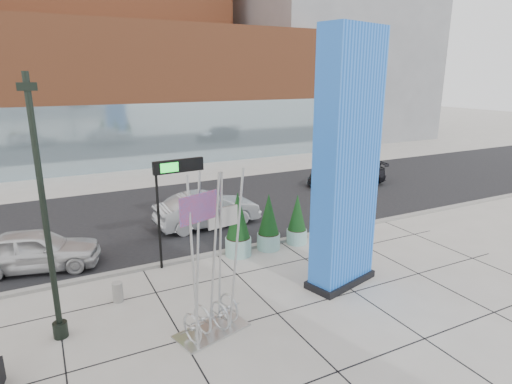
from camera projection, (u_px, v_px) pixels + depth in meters
name	position (u px, v px, depth m)	size (l,w,h in m)	color
ground	(234.00, 306.00, 13.56)	(160.00, 160.00, 0.00)	#9E9991
street_asphalt	(155.00, 216.00, 22.15)	(80.00, 12.00, 0.02)	black
curb_edge	(193.00, 258.00, 16.98)	(80.00, 0.30, 0.12)	gray
tower_podium	(112.00, 95.00, 35.73)	(34.00, 10.00, 11.00)	#9A4F2C
tower_glass_front	(126.00, 138.00, 32.40)	(34.00, 0.60, 5.00)	#8CA5B2
building_grey_parking	(323.00, 58.00, 50.07)	(20.00, 18.00, 18.00)	slate
blue_pylon	(347.00, 168.00, 14.03)	(2.78, 1.77, 8.58)	blue
lamp_post	(48.00, 239.00, 11.21)	(0.45, 0.39, 7.18)	black
public_art_sculpture	(211.00, 292.00, 11.90)	(2.27, 1.54, 4.71)	silver
concrete_bollard	(118.00, 292.00, 13.78)	(0.34, 0.34, 0.65)	gray
overhead_street_sign	(175.00, 176.00, 15.62)	(1.94, 0.33, 4.11)	black
round_planter_east	(297.00, 220.00, 18.40)	(0.88, 0.88, 2.19)	#92C4BC
round_planter_mid	(269.00, 223.00, 17.76)	(0.96, 0.96, 2.41)	#92C4BC
round_planter_west	(238.00, 226.00, 17.11)	(1.06, 1.06, 2.65)	#92C4BC
car_white_west	(35.00, 250.00, 15.93)	(1.83, 4.55, 1.55)	silver
car_silver_mid	(208.00, 210.00, 20.53)	(1.75, 5.01, 1.65)	#ADB0B5
car_dark_east	(346.00, 174.00, 28.15)	(2.13, 5.25, 1.52)	black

